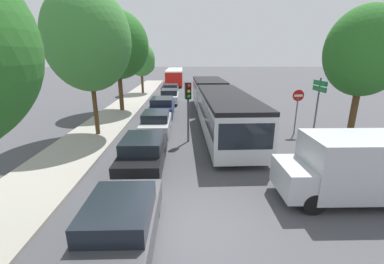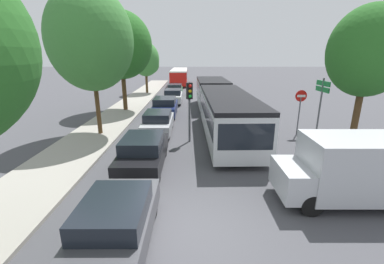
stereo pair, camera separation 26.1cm
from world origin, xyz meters
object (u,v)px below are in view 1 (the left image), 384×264
white_van (359,166)px  no_entry_sign (297,105)px  tree_left_far (117,45)px  articulated_bus (217,101)px  queued_car_navy (162,107)px  direction_sign_post (318,96)px  queued_car_green (171,90)px  queued_car_graphite (121,224)px  tree_left_distant (142,60)px  queued_car_silver (156,122)px  tree_left_mid (86,42)px  tree_right_near (363,54)px  traffic_light (188,99)px  queued_car_black (143,152)px  city_bus_rear (175,76)px  queued_car_white (170,96)px

white_van → no_entry_sign: size_ratio=1.77×
tree_left_far → articulated_bus: bearing=-25.1°
queued_car_navy → direction_sign_post: bearing=-121.8°
direction_sign_post → tree_left_far: (-13.43, 7.83, 3.04)m
queued_car_green → direction_sign_post: direction_sign_post is taller
queued_car_graphite → direction_sign_post: bearing=-46.1°
queued_car_green → tree_left_distant: tree_left_distant is taller
queued_car_graphite → queued_car_silver: (-0.21, 10.24, -0.00)m
white_van → queued_car_silver: bearing=-45.8°
tree_left_mid → tree_right_near: (14.15, -2.60, -0.65)m
queued_car_navy → queued_car_green: (0.14, 10.92, -0.06)m
queued_car_green → traffic_light: (1.92, -17.45, 1.79)m
queued_car_graphite → queued_car_black: (-0.20, 4.95, 0.03)m
direction_sign_post → tree_left_distant: 22.71m
tree_left_mid → tree_left_far: size_ratio=1.02×
city_bus_rear → tree_left_mid: bearing=172.1°
queued_car_black → tree_left_distant: tree_left_distant is taller
queued_car_black → tree_left_mid: 7.71m
queued_car_silver → tree_left_far: tree_left_far is taller
articulated_bus → tree_left_distant: 16.51m
queued_car_navy → tree_left_mid: tree_left_mid is taller
queued_car_silver → queued_car_white: 10.64m
queued_car_green → tree_left_far: 10.99m
direction_sign_post → tree_right_near: size_ratio=0.50×
queued_car_black → city_bus_rear: bearing=-0.2°
queued_car_graphite → tree_left_far: bearing=13.1°
queued_car_silver → no_entry_sign: bearing=-92.7°
articulated_bus → tree_left_far: tree_left_far is taller
direction_sign_post → tree_left_mid: tree_left_mid is taller
queued_car_white → tree_left_far: 7.42m
tree_left_distant → tree_right_near: tree_right_near is taller
queued_car_graphite → queued_car_navy: 15.08m
queued_car_graphite → queued_car_white: queued_car_white is taller
queued_car_graphite → queued_car_navy: size_ratio=0.94×
traffic_light → direction_sign_post: (7.62, 0.57, 0.05)m
queued_car_graphite → queued_car_black: size_ratio=0.96×
queued_car_graphite → queued_car_green: (-0.11, 26.00, -0.02)m
queued_car_black → tree_left_far: (-3.80, 12.00, 4.84)m
city_bus_rear → queued_car_silver: city_bus_rear is taller
queued_car_graphite → no_entry_sign: no_entry_sign is taller
city_bus_rear → queued_car_black: size_ratio=2.69×
queued_car_graphite → tree_right_near: size_ratio=0.57×
white_van → queued_car_navy: bearing=-58.6°
tree_left_mid → queued_car_navy: bearing=55.8°
no_entry_sign → city_bus_rear: bearing=-163.0°
city_bus_rear → traffic_light: traffic_light is taller
queued_car_green → no_entry_sign: 18.38m
queued_car_white → queued_car_green: 5.12m
queued_car_silver → queued_car_black: bearing=-180.0°
queued_car_silver → traffic_light: traffic_light is taller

